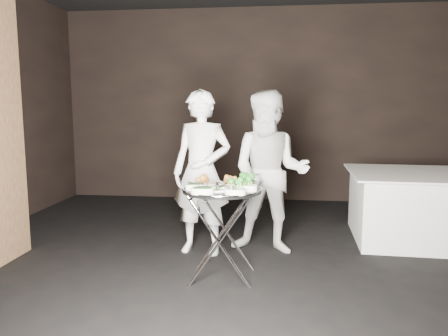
# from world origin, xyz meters

# --- Properties ---
(floor) EXTENTS (6.00, 7.00, 0.05)m
(floor) POSITION_xyz_m (0.00, 0.00, -0.03)
(floor) COLOR black
(floor) RESTS_ON ground
(wall_back) EXTENTS (6.00, 0.05, 3.00)m
(wall_back) POSITION_xyz_m (0.00, 3.52, 1.50)
(wall_back) COLOR black
(wall_back) RESTS_ON floor
(tray_stand) EXTENTS (0.53, 0.45, 0.78)m
(tray_stand) POSITION_xyz_m (-0.10, 0.16, 0.44)
(tray_stand) COLOR silver
(tray_stand) RESTS_ON floor
(serving_tray) EXTENTS (0.68, 0.68, 0.04)m
(serving_tray) POSITION_xyz_m (-0.10, 0.16, 0.79)
(serving_tray) COLOR black
(serving_tray) RESTS_ON tray_stand
(potato_plate_a) EXTENTS (0.21, 0.21, 0.08)m
(potato_plate_a) POSITION_xyz_m (-0.27, 0.34, 0.83)
(potato_plate_a) COLOR beige
(potato_plate_a) RESTS_ON serving_tray
(potato_plate_b) EXTENTS (0.19, 0.19, 0.07)m
(potato_plate_b) POSITION_xyz_m (-0.06, 0.38, 0.82)
(potato_plate_b) COLOR beige
(potato_plate_b) RESTS_ON serving_tray
(greens_bowl) EXTENTS (0.12, 0.12, 0.07)m
(greens_bowl) POSITION_xyz_m (0.13, 0.31, 0.83)
(greens_bowl) COLOR white
(greens_bowl) RESTS_ON serving_tray
(asparagus_plate_a) EXTENTS (0.21, 0.14, 0.04)m
(asparagus_plate_a) POSITION_xyz_m (-0.09, 0.16, 0.81)
(asparagus_plate_a) COLOR white
(asparagus_plate_a) RESTS_ON serving_tray
(asparagus_plate_b) EXTENTS (0.17, 0.11, 0.03)m
(asparagus_plate_b) POSITION_xyz_m (-0.12, 0.03, 0.81)
(asparagus_plate_b) COLOR white
(asparagus_plate_b) RESTS_ON serving_tray
(spinach_bowl_a) EXTENTS (0.20, 0.17, 0.07)m
(spinach_bowl_a) POSITION_xyz_m (-0.31, 0.10, 0.83)
(spinach_bowl_a) COLOR white
(spinach_bowl_a) RESTS_ON serving_tray
(spinach_bowl_b) EXTENTS (0.20, 0.14, 0.08)m
(spinach_bowl_b) POSITION_xyz_m (-0.23, -0.08, 0.83)
(spinach_bowl_b) COLOR white
(spinach_bowl_b) RESTS_ON serving_tray
(broccoli_bowl_a) EXTENTS (0.24, 0.21, 0.08)m
(broccoli_bowl_a) POSITION_xyz_m (0.11, 0.11, 0.83)
(broccoli_bowl_a) COLOR white
(broccoli_bowl_a) RESTS_ON serving_tray
(broccoli_bowl_b) EXTENTS (0.21, 0.18, 0.07)m
(broccoli_bowl_b) POSITION_xyz_m (0.03, -0.06, 0.83)
(broccoli_bowl_b) COLOR white
(broccoli_bowl_b) RESTS_ON serving_tray
(serving_utensils) EXTENTS (0.58, 0.43, 0.01)m
(serving_utensils) POSITION_xyz_m (-0.08, 0.23, 0.84)
(serving_utensils) COLOR silver
(serving_utensils) RESTS_ON serving_tray
(waiter_left) EXTENTS (0.67, 0.50, 1.65)m
(waiter_left) POSITION_xyz_m (-0.39, 0.84, 0.83)
(waiter_left) COLOR white
(waiter_left) RESTS_ON floor
(waiter_right) EXTENTS (0.88, 0.73, 1.65)m
(waiter_right) POSITION_xyz_m (0.30, 0.93, 0.82)
(waiter_right) COLOR white
(waiter_right) RESTS_ON floor
(dining_table) EXTENTS (1.34, 1.34, 0.76)m
(dining_table) POSITION_xyz_m (1.85, 1.51, 0.38)
(dining_table) COLOR white
(dining_table) RESTS_ON floor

